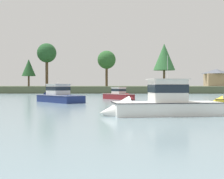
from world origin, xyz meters
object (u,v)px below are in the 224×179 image
at_px(cruiser_maroon, 121,97).
at_px(cruiser_navy, 56,98).
at_px(cruiser_black, 57,93).
at_px(cruiser_white, 155,107).

bearing_deg(cruiser_maroon, cruiser_navy, -139.09).
bearing_deg(cruiser_navy, cruiser_black, 101.13).
xyz_separation_m(cruiser_navy, cruiser_white, (11.34, -18.71, 0.08)).
relative_size(cruiser_navy, cruiser_black, 1.10).
relative_size(cruiser_maroon, cruiser_white, 0.65).
height_order(cruiser_maroon, cruiser_white, cruiser_white).
bearing_deg(cruiser_black, cruiser_maroon, -57.09).
distance_m(cruiser_white, cruiser_black, 52.09).
height_order(cruiser_navy, cruiser_maroon, cruiser_navy).
bearing_deg(cruiser_navy, cruiser_maroon, 40.91).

